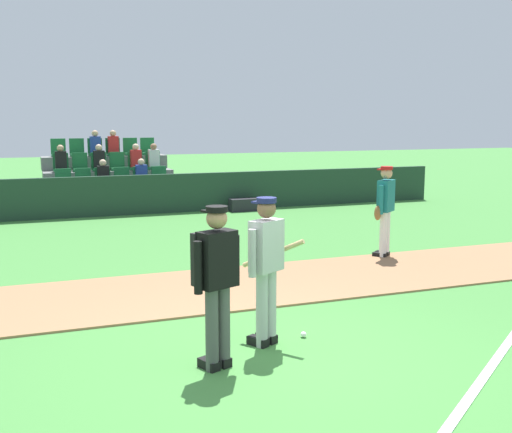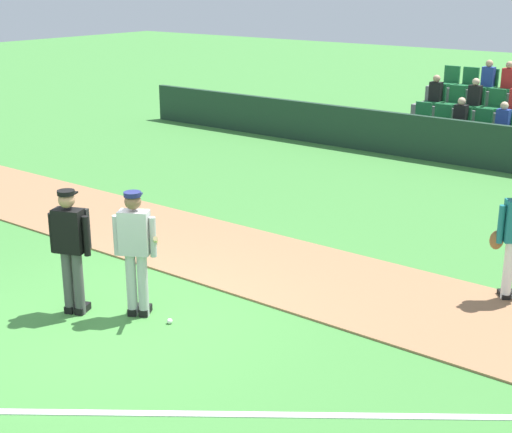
{
  "view_description": "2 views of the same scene",
  "coord_description": "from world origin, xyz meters",
  "views": [
    {
      "loc": [
        -2.51,
        -6.23,
        2.65
      ],
      "look_at": [
        0.78,
        2.47,
        1.19
      ],
      "focal_mm": 43.89,
      "sensor_mm": 36.0,
      "label": 1
    },
    {
      "loc": [
        7.0,
        -5.99,
        4.42
      ],
      "look_at": [
        0.97,
        1.88,
        1.2
      ],
      "focal_mm": 51.94,
      "sensor_mm": 36.0,
      "label": 2
    }
  ],
  "objects": [
    {
      "name": "baseball",
      "position": [
        0.63,
        0.42,
        0.04
      ],
      "size": [
        0.07,
        0.07,
        0.07
      ],
      "primitive_type": "sphere",
      "color": "white",
      "rests_on": "ground"
    },
    {
      "name": "umpire_home_plate",
      "position": [
        -0.64,
        -0.1,
        1.0
      ],
      "size": [
        0.55,
        0.41,
        1.76
      ],
      "color": "#4C4C4C",
      "rests_on": "ground"
    },
    {
      "name": "foul_line_chalk",
      "position": [
        3.0,
        -0.5,
        0.01
      ],
      "size": [
        9.73,
        7.18,
        0.01
      ],
      "primitive_type": "cube",
      "rotation": [
        0.0,
        0.0,
        0.63
      ],
      "color": "white",
      "rests_on": "ground"
    },
    {
      "name": "infield_dirt_path",
      "position": [
        0.0,
        2.9,
        0.01
      ],
      "size": [
        28.0,
        2.5,
        0.03
      ],
      "primitive_type": "cube",
      "color": "#9E704C",
      "rests_on": "ground"
    },
    {
      "name": "dugout_fence",
      "position": [
        0.0,
        11.15,
        0.55
      ],
      "size": [
        20.0,
        0.16,
        1.1
      ],
      "primitive_type": "cube",
      "color": "#1E3828",
      "rests_on": "ground"
    },
    {
      "name": "batter_grey_jersey",
      "position": [
        0.11,
        0.36,
        0.97
      ],
      "size": [
        0.74,
        0.7,
        1.76
      ],
      "color": "#B2B2B2",
      "rests_on": "ground"
    },
    {
      "name": "stadium_bleachers",
      "position": [
        0.01,
        13.02,
        0.64
      ],
      "size": [
        3.9,
        2.95,
        2.3
      ],
      "color": "slate",
      "rests_on": "ground"
    },
    {
      "name": "ground_plane",
      "position": [
        0.0,
        0.0,
        0.0
      ],
      "size": [
        80.0,
        80.0,
        0.0
      ],
      "primitive_type": "plane",
      "color": "#42843A"
    }
  ]
}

